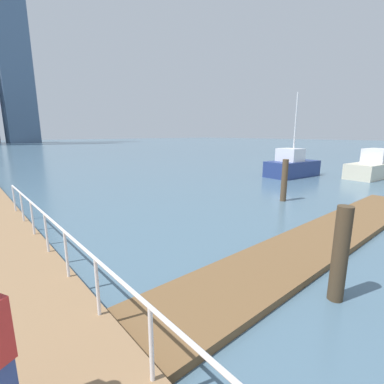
% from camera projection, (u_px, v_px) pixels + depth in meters
% --- Properties ---
extents(ground_plane, '(300.00, 300.00, 0.00)m').
position_uv_depth(ground_plane, '(87.00, 204.00, 13.74)').
color(ground_plane, slate).
extents(floating_dock, '(15.86, 2.00, 0.18)m').
position_uv_depth(floating_dock, '(327.00, 236.00, 9.18)').
color(floating_dock, brown).
rests_on(floating_dock, ground_plane).
extents(dock_piling_0, '(0.32, 0.32, 2.07)m').
position_uv_depth(dock_piling_0, '(340.00, 254.00, 5.63)').
color(dock_piling_0, '#473826').
rests_on(dock_piling_0, ground_plane).
extents(dock_piling_2, '(0.30, 0.30, 2.18)m').
position_uv_depth(dock_piling_2, '(284.00, 180.00, 14.10)').
color(dock_piling_2, brown).
rests_on(dock_piling_2, ground_plane).
extents(moored_boat_0, '(5.92, 2.48, 2.27)m').
position_uv_depth(moored_boat_0, '(374.00, 167.00, 21.85)').
color(moored_boat_0, beige).
rests_on(moored_boat_0, ground_plane).
extents(moored_boat_2, '(4.79, 2.67, 6.59)m').
position_uv_depth(moored_boat_2, '(292.00, 166.00, 22.24)').
color(moored_boat_2, navy).
rests_on(moored_boat_2, ground_plane).
extents(skyline_tower_3, '(10.38, 7.01, 58.70)m').
position_uv_depth(skyline_tower_3, '(13.00, 54.00, 91.65)').
color(skyline_tower_3, slate).
rests_on(skyline_tower_3, ground_plane).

